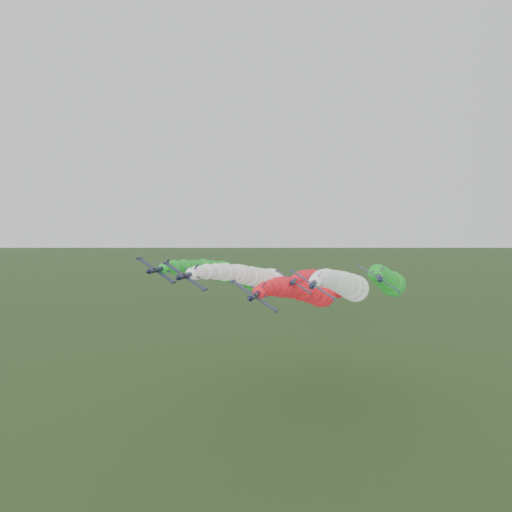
% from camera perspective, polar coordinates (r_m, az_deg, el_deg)
% --- Properties ---
extents(ground, '(3000.00, 3000.00, 0.00)m').
position_cam_1_polar(ground, '(98.68, 3.51, -24.30)').
color(ground, '#335224').
rests_on(ground, ground).
extents(jet_lead, '(14.18, 69.10, 13.86)m').
position_cam_1_polar(jet_lead, '(122.06, 5.86, -4.03)').
color(jet_lead, black).
rests_on(jet_lead, ground).
extents(jet_inner_left, '(13.97, 68.88, 13.64)m').
position_cam_1_polar(jet_inner_left, '(129.75, 0.33, -2.62)').
color(jet_inner_left, black).
rests_on(jet_inner_left, ground).
extents(jet_inner_right, '(14.79, 69.71, 14.47)m').
position_cam_1_polar(jet_inner_right, '(129.00, 10.10, -3.21)').
color(jet_inner_right, black).
rests_on(jet_inner_right, ground).
extents(jet_outer_left, '(14.92, 69.84, 14.60)m').
position_cam_1_polar(jet_outer_left, '(139.86, -2.23, -2.19)').
color(jet_outer_left, black).
rests_on(jet_outer_left, ground).
extents(jet_outer_right, '(14.64, 69.56, 14.32)m').
position_cam_1_polar(jet_outer_right, '(136.14, 14.70, -2.67)').
color(jet_outer_right, black).
rests_on(jet_outer_right, ground).
extents(jet_trail, '(14.79, 69.71, 14.47)m').
position_cam_1_polar(jet_trail, '(149.85, 8.12, -3.03)').
color(jet_trail, black).
rests_on(jet_trail, ground).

